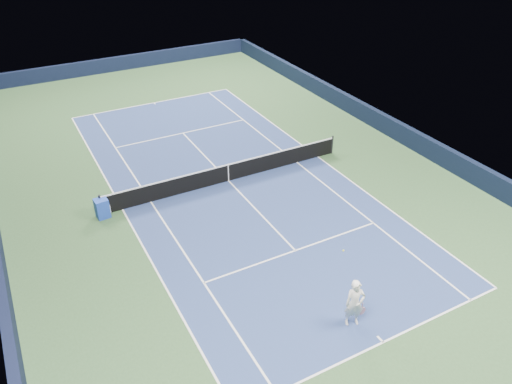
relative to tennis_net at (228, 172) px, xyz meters
name	(u,v)px	position (x,y,z in m)	size (l,w,h in m)	color
ground	(229,181)	(0.00, 0.00, -0.50)	(40.00, 40.00, 0.00)	#2F4F2B
wall_far	(121,63)	(0.00, 19.82, 0.05)	(22.00, 0.35, 1.10)	black
wall_right	(393,128)	(10.82, 0.00, 0.05)	(0.35, 40.00, 1.10)	black
court_surface	(229,181)	(0.00, 0.00, -0.50)	(10.97, 23.77, 0.01)	navy
baseline_far	(154,103)	(0.00, 11.88, -0.50)	(10.97, 0.08, 0.00)	white
baseline_near	(383,342)	(0.00, -11.88, -0.50)	(10.97, 0.08, 0.00)	white
sideline_doubles_right	(318,157)	(5.49, 0.00, -0.50)	(0.08, 23.77, 0.00)	white
sideline_doubles_left	(122,209)	(-5.49, 0.00, -0.50)	(0.08, 23.77, 0.00)	white
sideline_singles_right	(297,162)	(4.12, 0.00, -0.50)	(0.08, 23.77, 0.00)	white
sideline_singles_left	(151,202)	(-4.12, 0.00, -0.50)	(0.08, 23.77, 0.00)	white
service_line_far	(183,133)	(0.00, 6.40, -0.50)	(8.23, 0.08, 0.00)	white
service_line_near	(295,251)	(0.00, -6.40, -0.50)	(8.23, 0.08, 0.00)	white
center_service_line	(229,181)	(0.00, 0.00, -0.50)	(0.08, 12.80, 0.00)	white
center_mark_far	(155,103)	(0.00, 11.73, -0.50)	(0.08, 0.30, 0.00)	white
center_mark_near	(380,339)	(0.00, -11.73, -0.50)	(0.08, 0.30, 0.00)	white
tennis_net	(228,172)	(0.00, 0.00, 0.00)	(12.90, 0.10, 1.07)	black
sponsor_cube	(102,208)	(-6.40, -0.17, -0.04)	(0.64, 0.57, 0.93)	#1F42BC
tennis_player	(355,303)	(-0.38, -10.70, 0.43)	(0.88, 1.36, 2.49)	white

